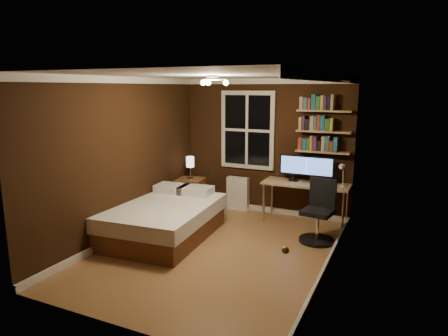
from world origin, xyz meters
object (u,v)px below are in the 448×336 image
at_px(radiator, 238,193).
at_px(desk, 306,186).
at_px(nightstand, 191,194).
at_px(monitor_left, 294,168).
at_px(monitor_right, 319,170).
at_px(bedside_lamp, 190,168).
at_px(desk_lamp, 342,175).
at_px(office_chair, 318,218).
at_px(bed, 164,219).

xyz_separation_m(radiator, desk, (1.36, -0.18, 0.33)).
xyz_separation_m(nightstand, desk, (2.19, 0.21, 0.34)).
xyz_separation_m(monitor_left, monitor_right, (0.44, 0.00, 0.00)).
height_order(bedside_lamp, radiator, bedside_lamp).
bearing_deg(desk_lamp, radiator, 172.26).
xyz_separation_m(nightstand, bedside_lamp, (0.00, 0.00, 0.52)).
distance_m(desk, monitor_right, 0.37).
bearing_deg(office_chair, monitor_right, 110.78).
xyz_separation_m(bed, monitor_right, (2.06, 1.71, 0.66)).
distance_m(monitor_left, desk_lamp, 0.88).
height_order(bed, monitor_right, monitor_right).
relative_size(bedside_lamp, desk, 0.29).
xyz_separation_m(radiator, desk_lamp, (1.98, -0.27, 0.61)).
height_order(radiator, monitor_left, monitor_left).
height_order(radiator, monitor_right, monitor_right).
distance_m(radiator, office_chair, 2.02).
distance_m(bed, office_chair, 2.41).
bearing_deg(nightstand, bed, -86.03).
bearing_deg(monitor_left, bed, -133.38).
distance_m(bed, monitor_left, 2.44).
bearing_deg(desk, bed, -138.65).
bearing_deg(desk_lamp, nightstand, -177.53).
relative_size(nightstand, office_chair, 0.63).
bearing_deg(bedside_lamp, desk_lamp, 2.47).
bearing_deg(desk_lamp, office_chair, -107.02).
distance_m(bed, monitor_right, 2.76).
bearing_deg(monitor_left, monitor_right, 0.00).
bearing_deg(desk, bedside_lamp, -174.64).
bearing_deg(office_chair, radiator, 158.71).
distance_m(nightstand, monitor_right, 2.49).
distance_m(radiator, monitor_right, 1.68).
xyz_separation_m(radiator, monitor_right, (1.56, -0.11, 0.62)).
height_order(bedside_lamp, monitor_left, monitor_left).
height_order(desk, monitor_right, monitor_right).
relative_size(desk_lamp, office_chair, 0.45).
xyz_separation_m(nightstand, radiator, (0.83, 0.39, 0.01)).
bearing_deg(office_chair, desk, 124.57).
xyz_separation_m(bedside_lamp, desk, (2.19, 0.21, -0.18)).
bearing_deg(radiator, monitor_right, -4.03).
distance_m(radiator, desk_lamp, 2.09).
bearing_deg(monitor_right, desk_lamp, -20.80).
relative_size(nightstand, monitor_left, 1.20).
bearing_deg(nightstand, desk_lamp, -6.66).
bearing_deg(bedside_lamp, radiator, 25.15).
xyz_separation_m(desk, desk_lamp, (0.62, -0.08, 0.28)).
height_order(monitor_left, office_chair, monitor_left).
height_order(nightstand, bedside_lamp, bedside_lamp).
xyz_separation_m(nightstand, desk_lamp, (2.81, 0.12, 0.62)).
bearing_deg(bed, nightstand, 98.49).
bearing_deg(monitor_right, bedside_lamp, -173.32).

